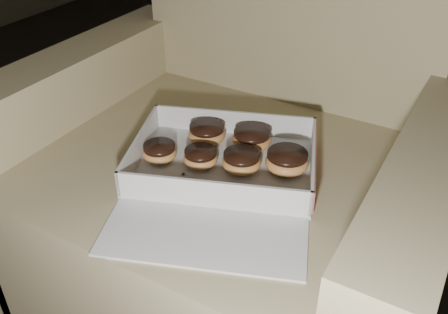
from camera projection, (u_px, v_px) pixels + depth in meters
floor at (186, 219)px, 1.58m from camera, size 4.50×4.50×0.00m
armchair at (235, 187)px, 1.20m from camera, size 0.96×0.81×1.00m
bakery_box at (222, 174)px, 1.00m from camera, size 0.48×0.52×0.06m
donut_a at (201, 157)px, 1.02m from camera, size 0.07×0.07×0.04m
donut_b at (242, 161)px, 1.00m from camera, size 0.08×0.08×0.04m
donut_c at (252, 139)px, 1.07m from camera, size 0.08×0.08×0.04m
donut_d at (287, 161)px, 1.00m from camera, size 0.09×0.09×0.04m
donut_e at (207, 133)px, 1.09m from camera, size 0.08×0.08×0.04m
donut_f at (160, 152)px, 1.04m from camera, size 0.07×0.07×0.04m
crumb_a at (152, 185)px, 0.97m from camera, size 0.01×0.01×0.00m
crumb_b at (157, 160)px, 1.04m from camera, size 0.01×0.01×0.00m
crumb_c at (183, 174)px, 1.00m from camera, size 0.01×0.01×0.00m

